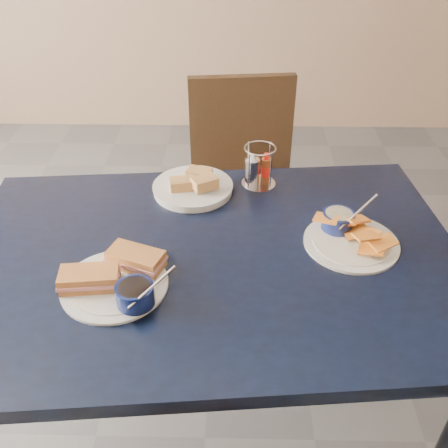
{
  "coord_description": "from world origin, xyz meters",
  "views": [
    {
      "loc": [
        0.08,
        -0.95,
        1.59
      ],
      "look_at": [
        0.06,
        0.12,
        0.82
      ],
      "focal_mm": 40.0,
      "sensor_mm": 36.0,
      "label": 1
    }
  ],
  "objects_px": {
    "bread_basket": "(194,187)",
    "condiment_caddy": "(258,169)",
    "dining_table": "(213,271)",
    "plantain_plate": "(347,233)",
    "sandwich_plate": "(118,279)",
    "chair_far": "(245,175)"
  },
  "relations": [
    {
      "from": "bread_basket",
      "to": "condiment_caddy",
      "type": "relative_size",
      "value": 1.82
    },
    {
      "from": "bread_basket",
      "to": "condiment_caddy",
      "type": "bearing_deg",
      "value": 13.84
    },
    {
      "from": "dining_table",
      "to": "plantain_plate",
      "type": "bearing_deg",
      "value": 11.2
    },
    {
      "from": "sandwich_plate",
      "to": "bread_basket",
      "type": "height_order",
      "value": "sandwich_plate"
    },
    {
      "from": "plantain_plate",
      "to": "bread_basket",
      "type": "relative_size",
      "value": 1.04
    },
    {
      "from": "condiment_caddy",
      "to": "plantain_plate",
      "type": "bearing_deg",
      "value": -50.15
    },
    {
      "from": "sandwich_plate",
      "to": "bread_basket",
      "type": "distance_m",
      "value": 0.46
    },
    {
      "from": "chair_far",
      "to": "condiment_caddy",
      "type": "bearing_deg",
      "value": -86.7
    },
    {
      "from": "chair_far",
      "to": "sandwich_plate",
      "type": "relative_size",
      "value": 3.09
    },
    {
      "from": "dining_table",
      "to": "condiment_caddy",
      "type": "xyz_separation_m",
      "value": [
        0.13,
        0.36,
        0.11
      ]
    },
    {
      "from": "chair_far",
      "to": "plantain_plate",
      "type": "height_order",
      "value": "chair_far"
    },
    {
      "from": "condiment_caddy",
      "to": "bread_basket",
      "type": "bearing_deg",
      "value": -166.16
    },
    {
      "from": "chair_far",
      "to": "sandwich_plate",
      "type": "distance_m",
      "value": 1.02
    },
    {
      "from": "chair_far",
      "to": "plantain_plate",
      "type": "xyz_separation_m",
      "value": [
        0.26,
        -0.73,
        0.25
      ]
    },
    {
      "from": "sandwich_plate",
      "to": "condiment_caddy",
      "type": "distance_m",
      "value": 0.6
    },
    {
      "from": "sandwich_plate",
      "to": "dining_table",
      "type": "bearing_deg",
      "value": 29.91
    },
    {
      "from": "chair_far",
      "to": "plantain_plate",
      "type": "bearing_deg",
      "value": -70.07
    },
    {
      "from": "sandwich_plate",
      "to": "plantain_plate",
      "type": "bearing_deg",
      "value": 18.83
    },
    {
      "from": "dining_table",
      "to": "condiment_caddy",
      "type": "distance_m",
      "value": 0.4
    },
    {
      "from": "chair_far",
      "to": "condiment_caddy",
      "type": "xyz_separation_m",
      "value": [
        0.03,
        -0.44,
        0.28
      ]
    },
    {
      "from": "chair_far",
      "to": "sandwich_plate",
      "type": "bearing_deg",
      "value": -109.53
    },
    {
      "from": "sandwich_plate",
      "to": "chair_far",
      "type": "bearing_deg",
      "value": 70.47
    }
  ]
}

